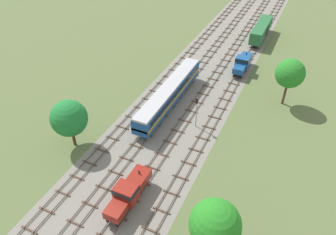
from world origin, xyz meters
The scene contains 14 objects.
ground_plane centered at (0.00, 56.00, 0.00)m, with size 480.00×480.00×0.00m, color #5B6B3D.
ballast_bed centered at (0.00, 56.00, 0.00)m, with size 16.97×176.00×0.01m, color gray.
track_far_left centered at (-6.49, 57.00, 0.14)m, with size 2.40×126.00×0.29m.
track_left centered at (-2.16, 57.00, 0.14)m, with size 2.40×126.00×0.29m.
track_centre_left centered at (2.16, 57.00, 0.14)m, with size 2.40×126.00×0.29m.
track_centre centered at (6.49, 57.00, 0.14)m, with size 2.40×126.00×0.29m.
shunter_loco_centre_left_nearest centered at (2.16, 18.99, 2.01)m, with size 2.74×8.46×3.10m.
passenger_coach_left_near centered at (-2.16, 40.70, 2.61)m, with size 2.96×22.00×3.80m.
shunter_loco_centre_mid centered at (6.49, 58.40, 2.01)m, with size 2.74×8.46×3.10m.
freight_boxcar_centre_midfar centered at (6.49, 76.36, 2.45)m, with size 2.87×14.00×3.60m.
signal_post_nearest centered at (4.32, 36.93, 3.59)m, with size 0.28×0.47×5.68m.
lineside_tree_0 centered at (16.31, 49.78, 6.23)m, with size 5.05×5.05×8.78m.
lineside_tree_1 centered at (13.94, 16.44, 5.92)m, with size 5.29×5.29×8.59m.
lineside_tree_2 centered at (-11.00, 24.94, 5.14)m, with size 5.47×5.47×7.88m.
Camera 1 is at (17.53, -2.39, 33.66)m, focal length 34.30 mm.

